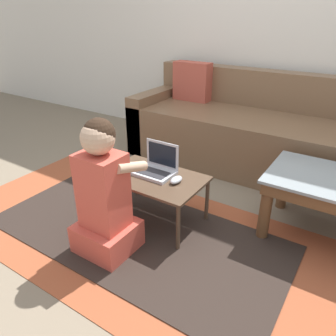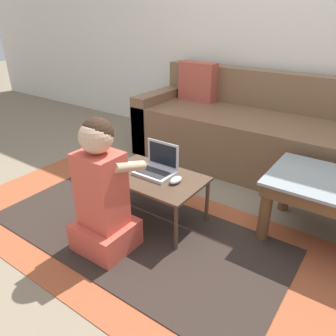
{
  "view_description": "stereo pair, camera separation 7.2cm",
  "coord_description": "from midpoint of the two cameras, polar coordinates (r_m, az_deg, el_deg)",
  "views": [
    {
      "loc": [
        0.93,
        -1.42,
        1.28
      ],
      "look_at": [
        -0.07,
        0.12,
        0.38
      ],
      "focal_mm": 35.0,
      "sensor_mm": 36.0,
      "label": 1
    },
    {
      "loc": [
        0.99,
        -1.38,
        1.28
      ],
      "look_at": [
        -0.07,
        0.12,
        0.38
      ],
      "focal_mm": 35.0,
      "sensor_mm": 36.0,
      "label": 2
    }
  ],
  "objects": [
    {
      "name": "computer_mouse",
      "position": [
        2.0,
        0.41,
        -2.08
      ],
      "size": [
        0.06,
        0.1,
        0.04
      ],
      "color": "#B2B7C1",
      "rests_on": "laptop_desk"
    },
    {
      "name": "laptop",
      "position": [
        2.1,
        -3.0,
        -0.09
      ],
      "size": [
        0.24,
        0.18,
        0.2
      ],
      "color": "#B7BCC6",
      "rests_on": "laptop_desk"
    },
    {
      "name": "laptop_desk",
      "position": [
        2.09,
        -3.45,
        -2.27
      ],
      "size": [
        0.64,
        0.41,
        0.32
      ],
      "color": "#4C3828",
      "rests_on": "ground_plane"
    },
    {
      "name": "wall_back",
      "position": [
        3.27,
        17.6,
        24.43
      ],
      "size": [
        9.0,
        0.06,
        2.5
      ],
      "color": "silver",
      "rests_on": "ground_plane"
    },
    {
      "name": "person_seated",
      "position": [
        1.83,
        -12.17,
        -4.79
      ],
      "size": [
        0.32,
        0.38,
        0.8
      ],
      "color": "#CC4C3D",
      "rests_on": "ground_plane"
    },
    {
      "name": "ground_plane",
      "position": [
        2.13,
        -1.04,
        -10.96
      ],
      "size": [
        16.0,
        16.0,
        0.0
      ],
      "primitive_type": "plane",
      "color": "#7F705B"
    },
    {
      "name": "area_rug",
      "position": [
        2.12,
        -6.47,
        -11.27
      ],
      "size": [
        2.59,
        1.24,
        0.01
      ],
      "color": "#9E4C2D",
      "rests_on": "ground_plane"
    },
    {
      "name": "couch",
      "position": [
        3.0,
        13.08,
        6.07
      ],
      "size": [
        2.08,
        0.82,
        0.83
      ],
      "color": "brown",
      "rests_on": "ground_plane"
    }
  ]
}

